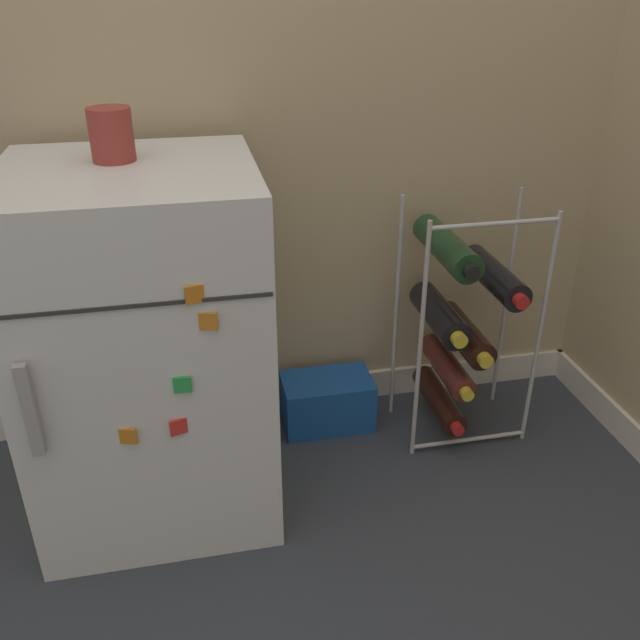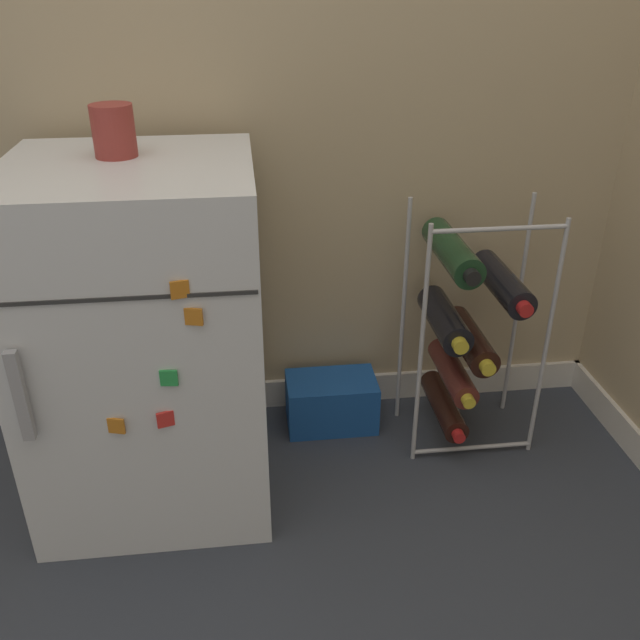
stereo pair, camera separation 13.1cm
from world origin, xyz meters
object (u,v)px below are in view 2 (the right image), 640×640
(mini_fridge, at_px, (147,340))
(soda_box, at_px, (331,402))
(wine_rack, at_px, (462,324))
(fridge_top_cup, at_px, (114,131))

(mini_fridge, height_order, soda_box, mini_fridge)
(wine_rack, bearing_deg, fridge_top_cup, -177.12)
(fridge_top_cup, bearing_deg, mini_fridge, -70.87)
(wine_rack, bearing_deg, soda_box, 165.02)
(mini_fridge, bearing_deg, fridge_top_cup, 109.13)
(wine_rack, bearing_deg, mini_fridge, -172.78)
(soda_box, bearing_deg, mini_fridge, -157.65)
(soda_box, relative_size, fridge_top_cup, 2.37)
(mini_fridge, xyz_separation_m, soda_box, (0.48, 0.20, -0.35))
(mini_fridge, distance_m, wine_rack, 0.83)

